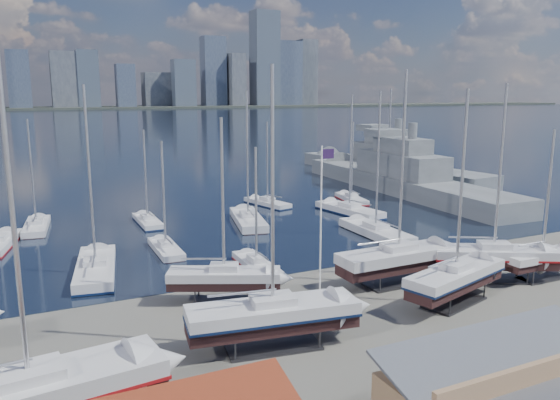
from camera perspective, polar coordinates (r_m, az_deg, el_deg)
ground at (r=40.04m, az=6.57°, el=-12.03°), size 1400.00×1400.00×0.00m
water at (r=342.00m, az=-22.44°, el=7.60°), size 1400.00×600.00×0.40m
far_shore at (r=601.56m, az=-23.98°, el=8.75°), size 1400.00×80.00×2.20m
skyline at (r=595.40m, az=-25.02°, el=12.32°), size 639.14×43.80×107.69m
sailboat_cradle_1 at (r=28.45m, az=-24.66°, el=-18.15°), size 12.44×4.73×19.35m
sailboat_cradle_2 at (r=41.90m, az=-5.84°, el=-8.05°), size 8.68×5.74×13.99m
sailboat_cradle_3 at (r=34.59m, az=-0.76°, el=-11.94°), size 11.11×4.61×17.31m
sailboat_cradle_4 at (r=46.76m, az=12.27°, el=-5.98°), size 10.85×3.17×17.52m
sailboat_cradle_5 at (r=43.52m, az=17.89°, el=-7.68°), size 10.29×5.40×16.01m
sailboat_cradle_6 at (r=49.93m, az=21.41°, el=-5.48°), size 10.38×7.32×16.49m
sailboat_cradle_7 at (r=51.80m, az=25.72°, el=-5.45°), size 7.68×2.20×12.78m
sailboat_moored_2 at (r=69.65m, az=-24.09°, el=-2.63°), size 3.51×9.13×13.44m
sailboat_moored_3 at (r=51.12m, az=-18.67°, el=-7.01°), size 5.10×11.87×17.18m
sailboat_moored_4 at (r=55.99m, az=-11.84°, el=-5.06°), size 2.32×7.77×11.67m
sailboat_moored_5 at (r=68.27m, az=-13.66°, el=-2.24°), size 2.27×8.04×12.01m
sailboat_moored_6 at (r=49.94m, az=-2.47°, el=-6.84°), size 2.46×7.83×11.59m
sailboat_moored_7 at (r=66.70m, az=-3.35°, el=-2.24°), size 5.54×11.48×16.72m
sailboat_moored_8 at (r=77.36m, az=-1.33°, el=-0.38°), size 4.26×8.59×12.37m
sailboat_moored_9 at (r=61.97m, az=9.95°, el=-3.43°), size 3.39×11.12×16.67m
sailboat_moored_10 at (r=72.72m, az=7.25°, el=-1.20°), size 4.65×11.22×16.27m
sailboat_moored_11 at (r=81.14m, az=7.47°, el=0.07°), size 3.72×8.40×12.14m
naval_ship_east at (r=90.68m, az=12.50°, el=1.93°), size 9.98×49.40×18.42m
naval_ship_west at (r=108.11m, az=11.21°, el=3.42°), size 12.99×46.36×18.12m
car_b at (r=31.29m, az=18.80°, el=-17.98°), size 4.89×2.43×1.54m
car_c at (r=35.29m, az=23.40°, el=-15.10°), size 2.19×4.61×1.27m
car_d at (r=36.31m, az=23.22°, el=-14.17°), size 3.03×5.33×1.46m
flagpole at (r=40.05m, az=4.40°, el=-1.59°), size 1.06×0.12×11.99m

